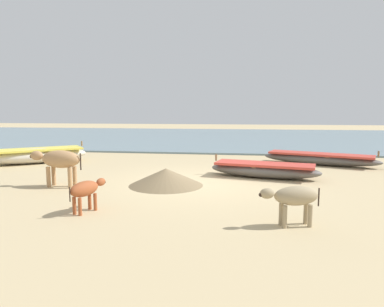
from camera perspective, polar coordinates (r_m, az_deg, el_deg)
ground at (r=9.57m, az=1.13°, el=-4.78°), size 80.00×80.00×0.00m
sea_water at (r=25.43m, az=5.77°, el=2.75°), size 60.00×20.00×0.08m
fishing_boat_0 at (r=10.42m, az=11.86°, el=-2.62°), size 3.35×1.56×0.63m
fishing_boat_3 at (r=13.42m, az=20.40°, el=-0.78°), size 4.14×2.25×0.62m
fishing_boat_4 at (r=14.26m, az=-24.36°, el=-0.24°), size 3.55×3.22×0.76m
cow_adult_tan at (r=9.57m, az=-21.17°, el=-1.09°), size 1.48×0.48×0.96m
calf_near_dun at (r=6.17m, az=16.54°, el=-7.00°), size 1.06×0.50×0.70m
calf_far_rust at (r=7.05m, az=-17.21°, el=-5.75°), size 0.50×0.93×0.62m
debris_pile_1 at (r=9.16m, az=-4.36°, el=-3.89°), size 2.71×2.71×0.46m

